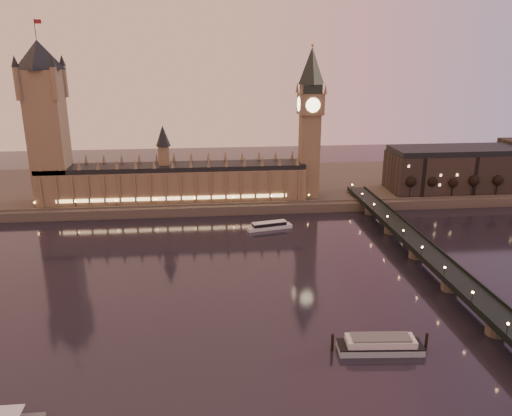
{
  "coord_description": "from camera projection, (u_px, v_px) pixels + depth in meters",
  "views": [
    {
      "loc": [
        -17.64,
        -216.62,
        104.9
      ],
      "look_at": [
        8.02,
        35.0,
        25.38
      ],
      "focal_mm": 35.0,
      "sensor_mm": 36.0,
      "label": 1
    }
  ],
  "objects": [
    {
      "name": "city_block",
      "position": [
        490.0,
        166.0,
        375.21
      ],
      "size": [
        155.0,
        45.0,
        34.0
      ],
      "color": "black",
      "rests_on": "ground"
    },
    {
      "name": "big_ben",
      "position": [
        310.0,
        114.0,
        339.62
      ],
      "size": [
        17.68,
        17.68,
        104.0
      ],
      "color": "brown",
      "rests_on": "ground"
    },
    {
      "name": "victoria_tower",
      "position": [
        46.0,
        115.0,
        322.23
      ],
      "size": [
        31.68,
        31.68,
        118.0
      ],
      "color": "brown",
      "rests_on": "ground"
    },
    {
      "name": "bare_tree_0",
      "position": [
        409.0,
        184.0,
        349.25
      ],
      "size": [
        6.77,
        6.77,
        13.77
      ],
      "color": "black",
      "rests_on": "ground"
    },
    {
      "name": "far_embankment",
      "position": [
        267.0,
        185.0,
        397.34
      ],
      "size": [
        560.0,
        130.0,
        6.0
      ],
      "primitive_type": "cube",
      "color": "#423D35",
      "rests_on": "ground"
    },
    {
      "name": "bare_tree_1",
      "position": [
        431.0,
        183.0,
        350.81
      ],
      "size": [
        6.77,
        6.77,
        13.77
      ],
      "color": "black",
      "rests_on": "ground"
    },
    {
      "name": "cruise_boat_a",
      "position": [
        269.0,
        226.0,
        308.17
      ],
      "size": [
        28.88,
        12.01,
        4.52
      ],
      "rotation": [
        0.0,
        0.0,
        0.22
      ],
      "color": "silver",
      "rests_on": "ground"
    },
    {
      "name": "bare_tree_3",
      "position": [
        475.0,
        182.0,
        353.93
      ],
      "size": [
        6.77,
        6.77,
        13.77
      ],
      "color": "black",
      "rests_on": "ground"
    },
    {
      "name": "westminster_bridge",
      "position": [
        431.0,
        262.0,
        245.96
      ],
      "size": [
        13.2,
        260.0,
        15.3
      ],
      "color": "black",
      "rests_on": "ground"
    },
    {
      "name": "moored_barge",
      "position": [
        380.0,
        344.0,
        181.91
      ],
      "size": [
        35.59,
        11.16,
        6.54
      ],
      "rotation": [
        0.0,
        0.0,
        -0.08
      ],
      "color": "#95ABBE",
      "rests_on": "ground"
    },
    {
      "name": "bare_tree_2",
      "position": [
        453.0,
        183.0,
        352.37
      ],
      "size": [
        6.77,
        6.77,
        13.77
      ],
      "color": "black",
      "rests_on": "ground"
    },
    {
      "name": "ground",
      "position": [
        247.0,
        281.0,
        238.75
      ],
      "size": [
        700.0,
        700.0,
        0.0
      ],
      "primitive_type": "plane",
      "color": "black",
      "rests_on": "ground"
    },
    {
      "name": "palace_of_westminster",
      "position": [
        174.0,
        178.0,
        343.18
      ],
      "size": [
        180.0,
        26.62,
        52.0
      ],
      "color": "brown",
      "rests_on": "ground"
    },
    {
      "name": "bare_tree_4",
      "position": [
        496.0,
        182.0,
        355.49
      ],
      "size": [
        6.77,
        6.77,
        13.77
      ],
      "color": "black",
      "rests_on": "ground"
    }
  ]
}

